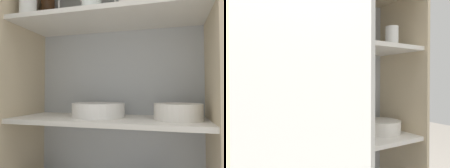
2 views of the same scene
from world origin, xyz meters
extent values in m
cube|color=#B2B7BC|center=(0.00, 0.33, 0.71)|extent=(0.87, 0.02, 1.42)
cube|color=#CCB793|center=(-0.43, 0.16, 0.71)|extent=(0.02, 0.35, 1.42)
cube|color=#CCB793|center=(0.43, 0.16, 0.71)|extent=(0.02, 0.35, 1.42)
cube|color=silver|center=(0.00, 0.16, 0.69)|extent=(0.84, 0.32, 0.02)
cube|color=silver|center=(0.00, 0.16, 1.14)|extent=(0.84, 0.32, 0.02)
cylinder|color=silver|center=(0.11, 0.05, 1.21)|extent=(0.06, 0.06, 0.12)
cylinder|color=white|center=(-0.35, 0.07, 1.22)|extent=(0.08, 0.08, 0.15)
cylinder|color=white|center=(0.28, 0.08, 1.20)|extent=(0.06, 0.06, 0.10)
cylinder|color=white|center=(0.07, 0.20, 1.22)|extent=(0.07, 0.07, 0.15)
cylinder|color=white|center=(-0.05, 0.08, 1.22)|extent=(0.08, 0.08, 0.13)
cylinder|color=white|center=(0.23, 0.22, 1.21)|extent=(0.08, 0.08, 0.12)
cylinder|color=white|center=(-0.21, 0.10, 1.15)|extent=(0.06, 0.06, 0.01)
cylinder|color=white|center=(-0.21, 0.10, 1.20)|extent=(0.01, 0.01, 0.08)
ellipsoid|color=white|center=(-0.21, 0.10, 1.27)|extent=(0.08, 0.08, 0.06)
cylinder|color=silver|center=(-0.10, 0.15, 1.15)|extent=(0.06, 0.06, 0.01)
cylinder|color=silver|center=(-0.10, 0.15, 1.19)|extent=(0.01, 0.01, 0.06)
ellipsoid|color=silver|center=(-0.10, 0.15, 1.24)|extent=(0.07, 0.07, 0.05)
cylinder|color=white|center=(0.04, 0.12, 1.15)|extent=(0.06, 0.06, 0.01)
cylinder|color=white|center=(0.04, 0.12, 1.19)|extent=(0.01, 0.01, 0.07)
ellipsoid|color=white|center=(0.04, 0.12, 1.25)|extent=(0.08, 0.08, 0.06)
cylinder|color=#4C2D19|center=(-0.37, 0.26, 1.24)|extent=(0.07, 0.07, 0.18)
cylinder|color=white|center=(-0.05, 0.18, 0.71)|extent=(0.24, 0.24, 0.01)
cylinder|color=white|center=(-0.05, 0.18, 0.72)|extent=(0.24, 0.24, 0.01)
cylinder|color=white|center=(-0.05, 0.18, 0.73)|extent=(0.24, 0.24, 0.01)
cylinder|color=white|center=(-0.05, 0.18, 0.74)|extent=(0.24, 0.24, 0.01)
cylinder|color=white|center=(-0.05, 0.18, 0.74)|extent=(0.24, 0.24, 0.01)
cylinder|color=white|center=(-0.05, 0.18, 0.75)|extent=(0.24, 0.24, 0.01)
cylinder|color=white|center=(-0.05, 0.18, 0.76)|extent=(0.24, 0.24, 0.01)
cylinder|color=silver|center=(0.29, 0.16, 0.74)|extent=(0.19, 0.19, 0.07)
torus|color=silver|center=(0.29, 0.16, 0.77)|extent=(0.19, 0.19, 0.01)
camera|label=1|loc=(0.27, -0.76, 0.82)|focal=35.00mm
camera|label=2|loc=(-0.50, -0.70, 0.98)|focal=35.00mm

